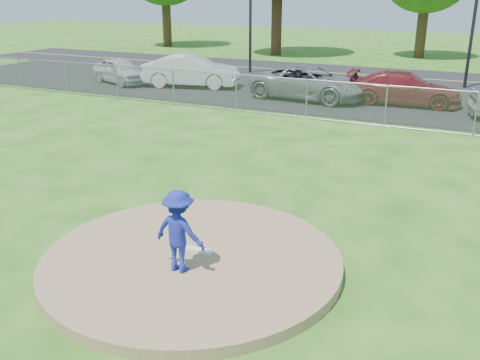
# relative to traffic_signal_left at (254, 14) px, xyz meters

# --- Properties ---
(ground) EXTENTS (120.00, 120.00, 0.00)m
(ground) POSITION_rel_traffic_signal_left_xyz_m (8.76, -12.00, -3.36)
(ground) COLOR #265813
(ground) RESTS_ON ground
(pitchers_mound) EXTENTS (5.40, 5.40, 0.20)m
(pitchers_mound) POSITION_rel_traffic_signal_left_xyz_m (8.76, -22.00, -3.26)
(pitchers_mound) COLOR #8F724E
(pitchers_mound) RESTS_ON ground
(pitching_rubber) EXTENTS (0.60, 0.15, 0.04)m
(pitching_rubber) POSITION_rel_traffic_signal_left_xyz_m (8.76, -21.80, -3.14)
(pitching_rubber) COLOR white
(pitching_rubber) RESTS_ON pitchers_mound
(chain_link_fence) EXTENTS (40.00, 0.06, 1.50)m
(chain_link_fence) POSITION_rel_traffic_signal_left_xyz_m (8.76, -10.00, -2.61)
(chain_link_fence) COLOR gray
(chain_link_fence) RESTS_ON ground
(parking_lot) EXTENTS (50.00, 8.00, 0.01)m
(parking_lot) POSITION_rel_traffic_signal_left_xyz_m (8.76, -5.50, -3.36)
(parking_lot) COLOR black
(parking_lot) RESTS_ON ground
(street) EXTENTS (60.00, 7.00, 0.01)m
(street) POSITION_rel_traffic_signal_left_xyz_m (8.76, 2.00, -3.36)
(street) COLOR black
(street) RESTS_ON ground
(traffic_signal_left) EXTENTS (1.28, 0.20, 5.60)m
(traffic_signal_left) POSITION_rel_traffic_signal_left_xyz_m (0.00, 0.00, 0.00)
(traffic_signal_left) COLOR black
(traffic_signal_left) RESTS_ON ground
(pitcher) EXTENTS (0.96, 0.58, 1.44)m
(pitcher) POSITION_rel_traffic_signal_left_xyz_m (8.85, -22.53, -2.44)
(pitcher) COLOR navy
(pitcher) RESTS_ON pitchers_mound
(traffic_cone) EXTENTS (0.38, 0.38, 0.75)m
(traffic_cone) POSITION_rel_traffic_signal_left_xyz_m (3.63, -6.85, -2.98)
(traffic_cone) COLOR #F34B0C
(traffic_cone) RESTS_ON parking_lot
(parked_car_silver) EXTENTS (4.12, 2.87, 1.30)m
(parked_car_silver) POSITION_rel_traffic_signal_left_xyz_m (-4.77, -6.52, -2.70)
(parked_car_silver) COLOR #B5B6BA
(parked_car_silver) RESTS_ON parking_lot
(parked_car_white) EXTENTS (5.12, 2.86, 1.60)m
(parked_car_white) POSITION_rel_traffic_signal_left_xyz_m (-0.82, -5.85, -2.55)
(parked_car_white) COLOR silver
(parked_car_white) RESTS_ON parking_lot
(parked_car_gray) EXTENTS (5.48, 2.91, 1.47)m
(parked_car_gray) POSITION_rel_traffic_signal_left_xyz_m (5.60, -6.34, -2.62)
(parked_car_gray) COLOR slate
(parked_car_gray) RESTS_ON parking_lot
(parked_car_darkred) EXTENTS (4.88, 2.25, 1.38)m
(parked_car_darkred) POSITION_rel_traffic_signal_left_xyz_m (9.68, -5.67, -2.66)
(parked_car_darkred) COLOR maroon
(parked_car_darkred) RESTS_ON parking_lot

